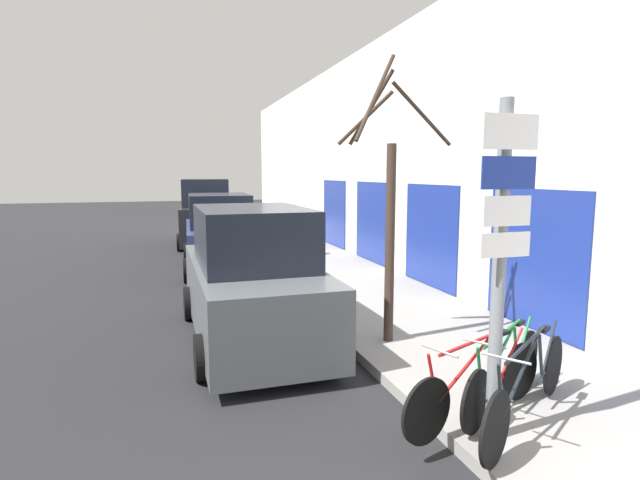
% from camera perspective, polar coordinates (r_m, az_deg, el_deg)
% --- Properties ---
extents(ground_plane, '(80.00, 80.00, 0.00)m').
position_cam_1_polar(ground_plane, '(12.47, -9.43, -5.26)').
color(ground_plane, black).
extents(sidewalk_curb, '(3.20, 32.00, 0.15)m').
position_cam_1_polar(sidewalk_curb, '(15.67, -1.44, -2.23)').
color(sidewalk_curb, gray).
rests_on(sidewalk_curb, ground).
extents(building_facade, '(0.23, 32.00, 6.50)m').
position_cam_1_polar(building_facade, '(15.93, 4.75, 9.24)').
color(building_facade, silver).
rests_on(building_facade, ground).
extents(signpost, '(0.59, 0.15, 3.29)m').
position_cam_1_polar(signpost, '(5.01, 19.92, -2.04)').
color(signpost, gray).
rests_on(signpost, sidewalk_curb).
extents(bicycle_0, '(2.20, 1.47, 0.97)m').
position_cam_1_polar(bicycle_0, '(5.81, 22.73, -15.23)').
color(bicycle_0, black).
rests_on(bicycle_0, sidewalk_curb).
extents(bicycle_1, '(2.16, 0.83, 0.92)m').
position_cam_1_polar(bicycle_1, '(5.74, 17.58, -15.45)').
color(bicycle_1, black).
rests_on(bicycle_1, sidewalk_curb).
extents(bicycle_2, '(1.94, 1.26, 0.91)m').
position_cam_1_polar(bicycle_2, '(6.18, 20.36, -13.93)').
color(bicycle_2, black).
rests_on(bicycle_2, sidewalk_curb).
extents(parked_car_0, '(2.08, 4.75, 2.22)m').
position_cam_1_polar(parked_car_0, '(8.31, -7.83, -4.65)').
color(parked_car_0, '#51565B').
rests_on(parked_car_0, ground).
extents(parked_car_1, '(2.15, 4.50, 2.19)m').
position_cam_1_polar(parked_car_1, '(14.32, -11.40, 0.39)').
color(parked_car_1, navy).
rests_on(parked_car_1, ground).
extents(parked_car_2, '(2.29, 4.53, 2.54)m').
position_cam_1_polar(parked_car_2, '(19.65, -12.95, 2.71)').
color(parked_car_2, black).
rests_on(parked_car_2, ground).
extents(pedestrian_near, '(0.44, 0.37, 1.68)m').
position_cam_1_polar(pedestrian_near, '(15.76, -3.15, 1.65)').
color(pedestrian_near, '#1E2338').
rests_on(pedestrian_near, sidewalk_curb).
extents(street_tree, '(1.80, 0.88, 4.34)m').
position_cam_1_polar(street_tree, '(7.69, 7.86, 2.74)').
color(street_tree, '#3D2D23').
rests_on(street_tree, sidewalk_curb).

